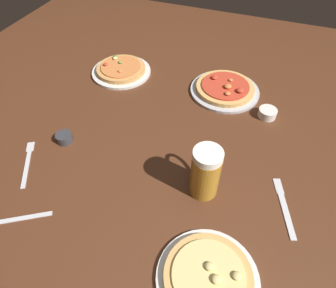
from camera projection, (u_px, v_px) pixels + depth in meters
ground_plane at (168, 150)px, 1.06m from camera, size 2.40×2.40×0.03m
pizza_plate_near at (208, 277)px, 0.73m from camera, size 0.26×0.26×0.05m
pizza_plate_far at (225, 89)px, 1.26m from camera, size 0.30×0.30×0.05m
pizza_plate_side at (121, 70)px, 1.36m from camera, size 0.27×0.27×0.05m
beer_mug_dark at (205, 172)px, 0.87m from camera, size 0.10×0.14×0.18m
ramekin_sauce at (267, 113)px, 1.15m from camera, size 0.07×0.07×0.03m
ramekin_butter at (64, 138)px, 1.06m from camera, size 0.06×0.06×0.03m
fork_left at (12, 220)px, 0.85m from camera, size 0.19×0.13×0.01m
knife_right at (284, 206)px, 0.88m from camera, size 0.09×0.21×0.01m
fork_spare at (27, 162)px, 1.00m from camera, size 0.12×0.19×0.01m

